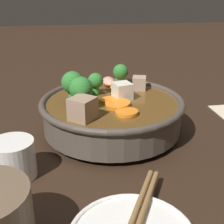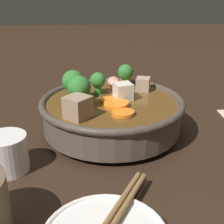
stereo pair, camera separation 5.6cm
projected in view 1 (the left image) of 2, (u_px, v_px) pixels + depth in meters
name	position (u px, v px, depth m)	size (l,w,h in m)	color
ground_plane	(112.00, 132.00, 0.58)	(3.00, 3.00, 0.00)	black
stirfry_bowl	(111.00, 110.00, 0.56)	(0.26, 0.26, 0.12)	#51473D
tea_cup	(13.00, 159.00, 0.44)	(0.06, 0.06, 0.06)	white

